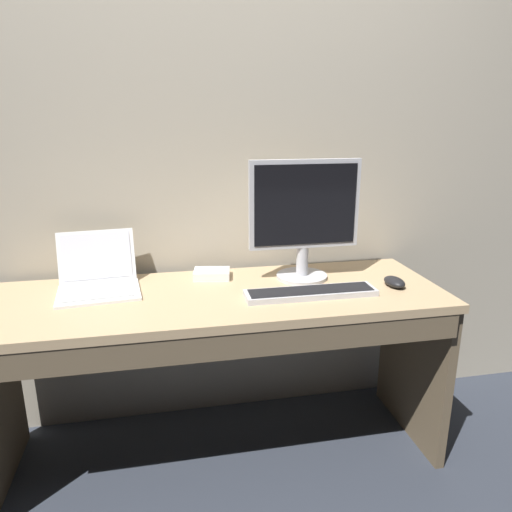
# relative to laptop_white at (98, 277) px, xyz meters

# --- Properties ---
(ground_plane) EXTENTS (14.00, 14.00, 0.00)m
(ground_plane) POSITION_rel_laptop_white_xyz_m (0.45, -0.14, -0.77)
(ground_plane) COLOR #2D333D
(back_wall) EXTENTS (3.91, 0.04, 3.24)m
(back_wall) POSITION_rel_laptop_white_xyz_m (0.45, 0.22, 0.85)
(back_wall) COLOR #ADA38E
(back_wall) RESTS_ON ground
(desk) EXTENTS (1.74, 0.59, 0.72)m
(desk) POSITION_rel_laptop_white_xyz_m (0.45, -0.15, -0.22)
(desk) COLOR tan
(desk) RESTS_ON ground
(laptop_white) EXTENTS (0.33, 0.33, 0.21)m
(laptop_white) POSITION_rel_laptop_white_xyz_m (0.00, 0.00, 0.00)
(laptop_white) COLOR white
(laptop_white) RESTS_ON desk
(external_monitor) EXTENTS (0.45, 0.21, 0.49)m
(external_monitor) POSITION_rel_laptop_white_xyz_m (0.82, -0.04, 0.21)
(external_monitor) COLOR #B7B7BC
(external_monitor) RESTS_ON desk
(wired_keyboard) EXTENTS (0.50, 0.12, 0.02)m
(wired_keyboard) POSITION_rel_laptop_white_xyz_m (0.79, -0.23, -0.04)
(wired_keyboard) COLOR #BCBCC1
(wired_keyboard) RESTS_ON desk
(computer_mouse) EXTENTS (0.08, 0.12, 0.04)m
(computer_mouse) POSITION_rel_laptop_white_xyz_m (1.15, -0.20, -0.03)
(computer_mouse) COLOR black
(computer_mouse) RESTS_ON desk
(external_drive_box) EXTENTS (0.16, 0.13, 0.03)m
(external_drive_box) POSITION_rel_laptop_white_xyz_m (0.45, 0.05, -0.03)
(external_drive_box) COLOR silver
(external_drive_box) RESTS_ON desk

